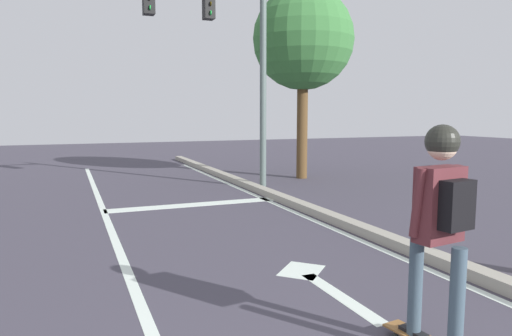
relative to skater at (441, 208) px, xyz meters
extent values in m
cube|color=silver|center=(-1.95, 3.94, -1.15)|extent=(0.12, 20.00, 0.01)
cube|color=silver|center=(1.38, 3.94, -1.15)|extent=(0.12, 20.00, 0.01)
cube|color=silver|center=(-0.21, 6.48, -1.15)|extent=(3.48, 0.40, 0.01)
cube|color=silver|center=(-0.04, 1.25, -1.15)|extent=(0.16, 1.40, 0.01)
cube|color=silver|center=(-0.04, 2.10, -1.15)|extent=(0.71, 0.71, 0.01)
cube|color=#9E988B|center=(1.63, 3.94, -1.09)|extent=(0.24, 24.00, 0.14)
cube|color=#B2B2B7|center=(-0.04, 0.31, -1.09)|extent=(0.16, 0.07, 0.01)
cylinder|color=black|center=(0.05, 0.32, -1.13)|extent=(0.04, 0.06, 0.06)
cylinder|color=#3E515F|center=(-0.03, 0.20, -0.66)|extent=(0.11, 0.11, 0.81)
cube|color=black|center=(-0.03, 0.20, -1.05)|extent=(0.12, 0.25, 0.03)
cylinder|color=#3E515F|center=(0.02, -0.17, -0.66)|extent=(0.11, 0.11, 0.81)
cube|color=#562529|center=(0.00, 0.02, 0.02)|extent=(0.40, 0.23, 0.57)
cylinder|color=#562529|center=(-0.20, 0.02, 0.05)|extent=(0.07, 0.13, 0.52)
cylinder|color=#562529|center=(0.19, 0.07, 0.05)|extent=(0.07, 0.14, 0.52)
sphere|color=beige|center=(0.00, 0.02, 0.46)|extent=(0.22, 0.22, 0.22)
sphere|color=#262721|center=(0.00, 0.02, 0.49)|extent=(0.25, 0.25, 0.25)
cube|color=black|center=(0.02, -0.12, 0.04)|extent=(0.28, 0.17, 0.36)
cylinder|color=#536460|center=(1.97, 7.98, 1.38)|extent=(0.16, 0.16, 5.08)
cube|color=black|center=(0.61, 7.98, 3.17)|extent=(0.24, 0.28, 0.64)
cylinder|color=#3C3106|center=(0.61, 7.83, 3.17)|extent=(0.02, 0.10, 0.10)
cylinder|color=green|center=(0.61, 7.83, 2.97)|extent=(0.02, 0.10, 0.10)
cube|color=black|center=(-0.75, 7.98, 3.17)|extent=(0.24, 0.28, 0.64)
cylinder|color=green|center=(-0.75, 7.83, 2.97)|extent=(0.02, 0.10, 0.10)
cylinder|color=brown|center=(3.69, 9.17, 0.38)|extent=(0.31, 0.31, 3.07)
sphere|color=#397739|center=(3.69, 9.17, 2.76)|extent=(2.82, 2.82, 2.82)
camera|label=1|loc=(-2.54, -2.60, 0.69)|focal=32.55mm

